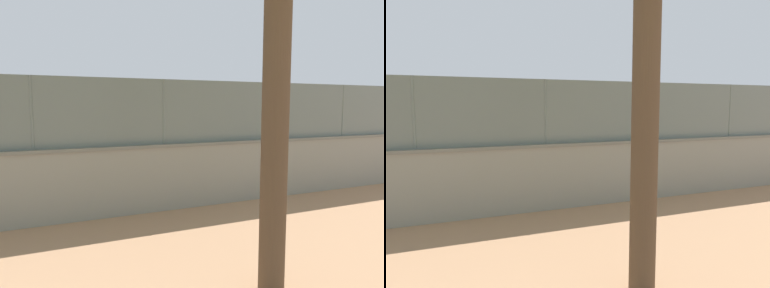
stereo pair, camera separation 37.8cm
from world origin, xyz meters
TOP-DOWN VIEW (x-y plane):
  - ground_plane at (0.00, 0.00)m, footprint 260.00×260.00m
  - perimeter_wall at (1.77, 10.16)m, footprint 30.71×1.63m
  - fence_panel_on_wall at (1.77, 10.16)m, footprint 30.15×1.24m
  - player_foreground_swinging at (2.63, 4.16)m, footprint 1.23×0.70m
  - player_at_service_line at (-4.52, 7.59)m, footprint 0.72×0.84m
  - player_baseline_waiting at (-1.78, 7.54)m, footprint 0.72×0.83m
  - sports_ball at (3.94, 6.44)m, footprint 0.22×0.22m

SIDE VIEW (x-z plane):
  - ground_plane at x=0.00m, z-range 0.00..0.00m
  - perimeter_wall at x=1.77m, z-range 0.01..1.70m
  - player_foreground_swinging at x=2.63m, z-range 0.13..1.62m
  - player_baseline_waiting at x=-1.78m, z-range 0.14..1.73m
  - player_at_service_line at x=-4.52m, z-range 0.15..1.85m
  - sports_ball at x=3.94m, z-range 1.37..1.59m
  - fence_panel_on_wall at x=1.77m, z-range 1.69..3.30m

